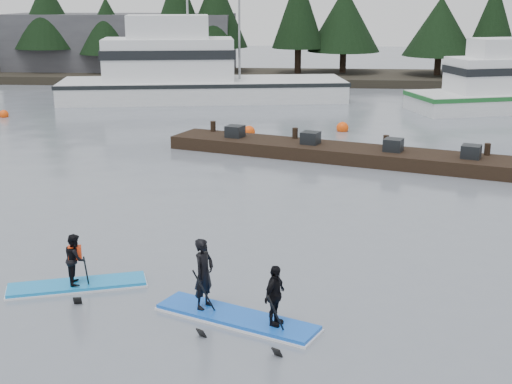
# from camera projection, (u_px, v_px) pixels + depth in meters

# --- Properties ---
(ground) EXTENTS (160.00, 160.00, 0.00)m
(ground) POSITION_uv_depth(u_px,v_px,m) (233.00, 319.00, 14.99)
(ground) COLOR slate
(ground) RESTS_ON ground
(far_shore) EXTENTS (70.00, 8.00, 0.60)m
(far_shore) POSITION_uv_depth(u_px,v_px,m) (293.00, 77.00, 55.22)
(far_shore) COLOR #2D281E
(far_shore) RESTS_ON ground
(treeline) EXTENTS (60.00, 4.00, 8.00)m
(treeline) POSITION_uv_depth(u_px,v_px,m) (293.00, 81.00, 55.30)
(treeline) COLOR black
(treeline) RESTS_ON ground
(waterfront_building) EXTENTS (18.00, 6.00, 5.00)m
(waterfront_building) POSITION_uv_depth(u_px,v_px,m) (122.00, 46.00, 57.64)
(waterfront_building) COLOR #4C4C51
(waterfront_building) RESTS_ON ground
(fishing_boat_large) EXTENTS (18.42, 7.88, 10.05)m
(fishing_boat_large) POSITION_uv_depth(u_px,v_px,m) (195.00, 88.00, 45.35)
(fishing_boat_large) COLOR silver
(fishing_boat_large) RESTS_ON ground
(floating_dock) EXTENTS (16.04, 7.52, 0.54)m
(floating_dock) POSITION_uv_depth(u_px,v_px,m) (356.00, 154.00, 29.02)
(floating_dock) COLOR black
(floating_dock) RESTS_ON ground
(buoy_b) EXTENTS (0.59, 0.59, 0.59)m
(buoy_b) POSITION_uv_depth(u_px,v_px,m) (249.00, 135.00, 34.36)
(buoy_b) COLOR #FD4D0C
(buoy_b) RESTS_ON ground
(buoy_d) EXTENTS (0.60, 0.60, 0.60)m
(buoy_d) POSITION_uv_depth(u_px,v_px,m) (342.00, 131.00, 35.32)
(buoy_d) COLOR #FD4D0C
(buoy_d) RESTS_ON ground
(buoy_a) EXTENTS (0.52, 0.52, 0.52)m
(buoy_a) POSITION_uv_depth(u_px,v_px,m) (4.00, 117.00, 39.32)
(buoy_a) COLOR #FD4D0C
(buoy_a) RESTS_ON ground
(paddleboard_solo) EXTENTS (3.21, 1.73, 1.80)m
(paddleboard_solo) POSITION_uv_depth(u_px,v_px,m) (76.00, 271.00, 16.47)
(paddleboard_solo) COLOR #1788D7
(paddleboard_solo) RESTS_ON ground
(paddleboard_duo) EXTENTS (3.57, 2.25, 2.11)m
(paddleboard_duo) POSITION_uv_depth(u_px,v_px,m) (237.00, 297.00, 14.77)
(paddleboard_duo) COLOR blue
(paddleboard_duo) RESTS_ON ground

